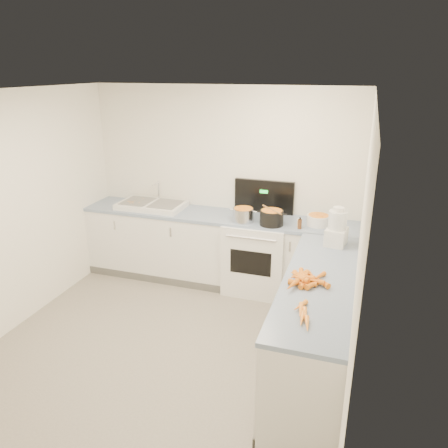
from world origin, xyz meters
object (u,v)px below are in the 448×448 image
(mixing_bowl, at_px, (318,220))
(food_processor, at_px, (337,229))
(sink, at_px, (152,205))
(steel_pot, at_px, (243,216))
(stove, at_px, (257,254))
(extract_bottle, at_px, (300,224))
(black_pot, at_px, (272,219))
(spice_jar, at_px, (299,224))

(mixing_bowl, bearing_deg, food_processor, -65.97)
(sink, height_order, food_processor, food_processor)
(steel_pot, bearing_deg, sink, 173.23)
(stove, relative_size, mixing_bowl, 5.07)
(sink, relative_size, steel_pot, 3.37)
(sink, bearing_deg, extract_bottle, -5.55)
(sink, height_order, extract_bottle, sink)
(food_processor, bearing_deg, stove, 150.82)
(mixing_bowl, xyz_separation_m, food_processor, (0.25, -0.55, 0.12))
(black_pot, bearing_deg, steel_pot, 178.23)
(black_pot, bearing_deg, sink, 174.28)
(sink, relative_size, spice_jar, 9.78)
(steel_pot, xyz_separation_m, black_pot, (0.35, -0.01, 0.01))
(stove, distance_m, food_processor, 1.28)
(stove, height_order, black_pot, stove)
(stove, height_order, sink, stove)
(steel_pot, bearing_deg, spice_jar, 0.21)
(black_pot, relative_size, food_processor, 0.67)
(mixing_bowl, bearing_deg, stove, -179.10)
(steel_pot, distance_m, mixing_bowl, 0.88)
(sink, xyz_separation_m, steel_pot, (1.30, -0.15, 0.04))
(stove, distance_m, spice_jar, 0.74)
(sink, distance_m, black_pot, 1.65)
(steel_pot, height_order, mixing_bowl, steel_pot)
(steel_pot, bearing_deg, stove, 42.44)
(black_pot, bearing_deg, spice_jar, 2.33)
(black_pot, bearing_deg, mixing_bowl, 17.04)
(stove, distance_m, black_pot, 0.60)
(mixing_bowl, height_order, extract_bottle, mixing_bowl)
(black_pot, xyz_separation_m, extract_bottle, (0.34, -0.03, -0.02))
(sink, bearing_deg, mixing_bowl, -0.11)
(steel_pot, bearing_deg, food_processor, -19.73)
(sink, distance_m, mixing_bowl, 2.17)
(sink, bearing_deg, stove, -0.62)
(food_processor, bearing_deg, sink, 167.06)
(mixing_bowl, bearing_deg, steel_pot, -170.24)
(food_processor, bearing_deg, black_pot, 153.13)
(black_pot, xyz_separation_m, food_processor, (0.77, -0.39, 0.10))
(sink, bearing_deg, food_processor, -12.94)
(sink, distance_m, extract_bottle, 1.99)
(black_pot, xyz_separation_m, spice_jar, (0.33, 0.01, -0.03))
(steel_pot, xyz_separation_m, extract_bottle, (0.68, -0.04, -0.02))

